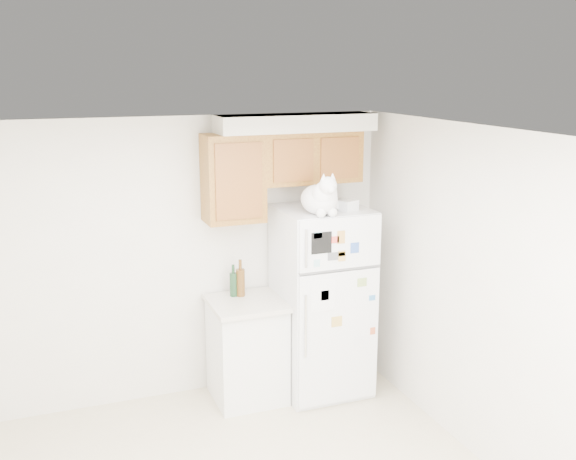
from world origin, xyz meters
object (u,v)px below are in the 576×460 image
cat (321,198)px  bottle_green (233,280)px  base_counter (247,349)px  storage_box_front (348,205)px  refrigerator (322,301)px  bottle_amber (240,278)px  storage_box_back (327,199)px

cat → bottle_green: cat is taller
base_counter → cat: size_ratio=1.74×
storage_box_front → base_counter: bearing=142.5°
base_counter → cat: 1.52m
refrigerator → bottle_green: refrigerator is taller
base_counter → bottle_amber: 0.64m
cat → bottle_green: bearing=145.8°
base_counter → storage_box_front: (0.85, -0.23, 1.28)m
storage_box_back → storage_box_front: 0.32m
storage_box_back → bottle_green: size_ratio=0.62×
base_counter → bottle_green: bottle_green is taller
bottle_green → bottle_amber: (0.06, -0.02, 0.02)m
base_counter → cat: (0.57, -0.29, 1.38)m
refrigerator → base_counter: bearing=173.9°
storage_box_front → bottle_amber: bearing=134.8°
storage_box_back → bottle_amber: 1.04m
refrigerator → storage_box_front: bearing=-44.0°
storage_box_front → bottle_green: (-0.92, 0.38, -0.68)m
refrigerator → base_counter: (-0.69, 0.07, -0.39)m
cat → storage_box_front: size_ratio=3.53×
refrigerator → base_counter: size_ratio=1.85×
base_counter → bottle_amber: size_ratio=2.76×
bottle_green → cat: bearing=-34.2°
cat → bottle_green: 1.10m
storage_box_front → bottle_green: size_ratio=0.52×
refrigerator → storage_box_back: size_ratio=9.44×
storage_box_front → bottle_amber: storage_box_front is taller
bottle_amber → cat: bearing=-35.8°
storage_box_front → bottle_amber: 1.15m
cat → bottle_amber: size_ratio=1.59×
storage_box_back → cat: bearing=-97.2°
cat → bottle_amber: (-0.58, 0.42, -0.75)m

